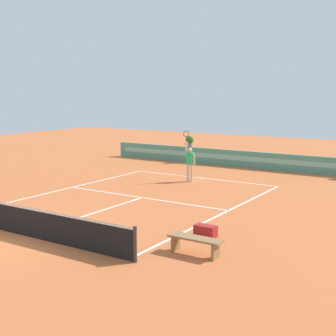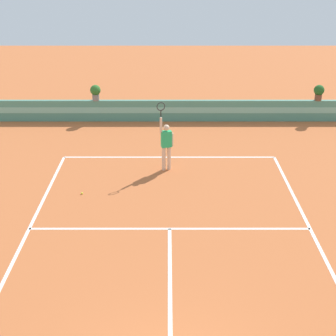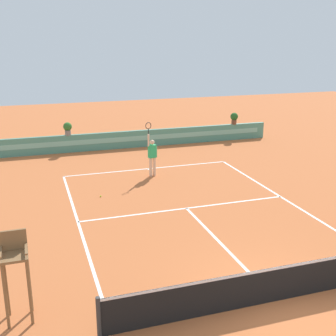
{
  "view_description": "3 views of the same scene",
  "coord_description": "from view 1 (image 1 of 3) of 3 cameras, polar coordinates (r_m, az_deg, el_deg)",
  "views": [
    {
      "loc": [
        11.61,
        -9.6,
        4.51
      ],
      "look_at": [
        -0.04,
        8.55,
        1.0
      ],
      "focal_mm": 50.14,
      "sensor_mm": 36.0,
      "label": 1
    },
    {
      "loc": [
        -0.05,
        -6.55,
        7.61
      ],
      "look_at": [
        -0.04,
        8.55,
        1.0
      ],
      "focal_mm": 54.62,
      "sensor_mm": 36.0,
      "label": 2
    },
    {
      "loc": [
        -5.48,
        -8.07,
        6.28
      ],
      "look_at": [
        -0.04,
        8.55,
        1.0
      ],
      "focal_mm": 46.49,
      "sensor_mm": 36.0,
      "label": 3
    }
  ],
  "objects": [
    {
      "name": "gear_bag",
      "position": [
        14.95,
        4.59,
        -7.63
      ],
      "size": [
        0.7,
        0.37,
        0.36
      ],
      "primitive_type": "cube",
      "rotation": [
        0.0,
        0.0,
        -0.01
      ],
      "color": "maroon",
      "rests_on": "ground"
    },
    {
      "name": "tennis_player",
      "position": [
        23.7,
        2.67,
        0.84
      ],
      "size": [
        0.6,
        0.32,
        2.58
      ],
      "color": "beige",
      "rests_on": "ground"
    },
    {
      "name": "tennis_ball_near_baseline",
      "position": [
        23.76,
        -5.7,
        -1.66
      ],
      "size": [
        0.07,
        0.07,
        0.07
      ],
      "primitive_type": "sphere",
      "color": "#CCE033",
      "rests_on": "ground"
    },
    {
      "name": "ground_plane",
      "position": [
        19.96,
        -3.87,
        -3.84
      ],
      "size": [
        60.0,
        60.0,
        0.0
      ],
      "primitive_type": "plane",
      "color": "#BC6033"
    },
    {
      "name": "back_wall_barrier",
      "position": [
        28.74,
        8.54,
        1.12
      ],
      "size": [
        18.0,
        0.21,
        1.0
      ],
      "color": "#4C8E7A",
      "rests_on": "ground"
    },
    {
      "name": "net",
      "position": [
        15.59,
        -17.2,
        -6.04
      ],
      "size": [
        8.92,
        0.1,
        1.0
      ],
      "color": "#333333",
      "rests_on": "ground"
    },
    {
      "name": "potted_plant_left",
      "position": [
        30.17,
        2.7,
        3.34
      ],
      "size": [
        0.48,
        0.48,
        0.72
      ],
      "color": "gray",
      "rests_on": "back_wall_barrier"
    },
    {
      "name": "court_lines",
      "position": [
        20.53,
        -2.67,
        -3.45
      ],
      "size": [
        8.32,
        11.94,
        0.01
      ],
      "color": "white",
      "rests_on": "ground"
    },
    {
      "name": "bench_courtside",
      "position": [
        13.25,
        3.32,
        -8.94
      ],
      "size": [
        1.6,
        0.44,
        0.51
      ],
      "color": "olive",
      "rests_on": "ground"
    }
  ]
}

